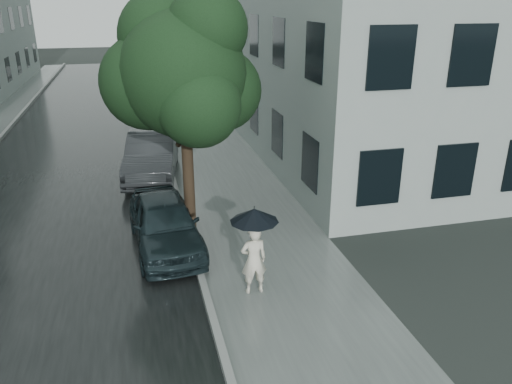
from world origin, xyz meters
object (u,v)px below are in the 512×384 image
object	(u,v)px
pedestrian	(254,260)
car_near	(165,223)
lamp_post	(171,70)
car_far	(152,155)
street_tree	(182,72)

from	to	relation	value
pedestrian	car_near	bearing A→B (deg)	-58.74
lamp_post	car_near	size ratio (longest dim) A/B	1.27
car_near	car_far	xyz separation A→B (m)	(0.00, 5.66, 0.10)
pedestrian	car_near	world-z (taller)	pedestrian
lamp_post	car_far	bearing A→B (deg)	-105.43
pedestrian	lamp_post	xyz separation A→B (m)	(-0.32, 14.28, 2.08)
car_near	car_far	size ratio (longest dim) A/B	0.85
street_tree	lamp_post	size ratio (longest dim) A/B	1.25
lamp_post	car_far	distance (m)	6.56
car_near	pedestrian	bearing A→B (deg)	-61.03
pedestrian	car_far	size ratio (longest dim) A/B	0.33
pedestrian	street_tree	distance (m)	5.08
car_far	car_near	bearing A→B (deg)	-81.93
pedestrian	car_far	distance (m)	8.38
lamp_post	car_far	size ratio (longest dim) A/B	1.08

